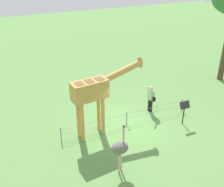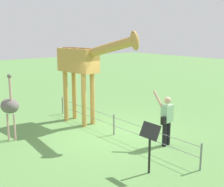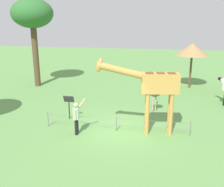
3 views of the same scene
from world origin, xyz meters
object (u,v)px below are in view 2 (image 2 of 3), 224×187
at_px(giraffe, 84,64).
at_px(info_sign, 150,138).
at_px(visitor, 167,118).
at_px(ostrich, 10,106).

relative_size(giraffe, info_sign, 2.93).
bearing_deg(visitor, info_sign, -62.15).
distance_m(visitor, info_sign, 2.01).
bearing_deg(info_sign, ostrich, -158.18).
xyz_separation_m(giraffe, info_sign, (4.43, -1.06, -1.40)).
bearing_deg(giraffe, info_sign, -13.44).
distance_m(giraffe, visitor, 3.84).
bearing_deg(giraffe, ostrich, -91.94).
xyz_separation_m(giraffe, visitor, (3.49, 0.72, -1.45)).
relative_size(giraffe, visitor, 2.21).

